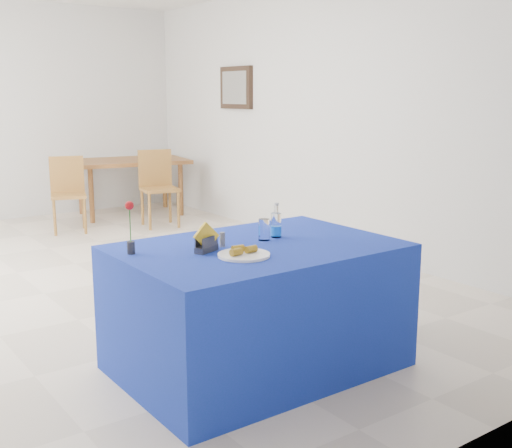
{
  "coord_description": "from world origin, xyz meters",
  "views": [
    {
      "loc": [
        -2.11,
        -5.16,
        1.63
      ],
      "look_at": [
        -0.07,
        -2.34,
        0.92
      ],
      "focal_mm": 45.0,
      "sensor_mm": 36.0,
      "label": 1
    }
  ],
  "objects_px": {
    "water_bottle": "(276,226)",
    "chair_bg_left": "(68,188)",
    "plate": "(244,255)",
    "chair_bg_right": "(158,182)",
    "oak_table": "(129,165)",
    "blue_table": "(257,307)"
  },
  "relations": [
    {
      "from": "blue_table",
      "to": "chair_bg_left",
      "type": "xyz_separation_m",
      "value": [
        0.47,
        4.52,
        0.14
      ]
    },
    {
      "from": "water_bottle",
      "to": "plate",
      "type": "bearing_deg",
      "value": -147.61
    },
    {
      "from": "chair_bg_right",
      "to": "chair_bg_left",
      "type": "bearing_deg",
      "value": 174.18
    },
    {
      "from": "water_bottle",
      "to": "chair_bg_right",
      "type": "distance_m",
      "value": 4.29
    },
    {
      "from": "chair_bg_right",
      "to": "water_bottle",
      "type": "bearing_deg",
      "value": -95.61
    },
    {
      "from": "blue_table",
      "to": "water_bottle",
      "type": "relative_size",
      "value": 7.44
    },
    {
      "from": "plate",
      "to": "chair_bg_left",
      "type": "relative_size",
      "value": 0.32
    },
    {
      "from": "plate",
      "to": "chair_bg_right",
      "type": "relative_size",
      "value": 0.31
    },
    {
      "from": "plate",
      "to": "chair_bg_left",
      "type": "distance_m",
      "value": 4.75
    },
    {
      "from": "water_bottle",
      "to": "chair_bg_left",
      "type": "distance_m",
      "value": 4.43
    },
    {
      "from": "plate",
      "to": "chair_bg_left",
      "type": "xyz_separation_m",
      "value": [
        0.69,
        4.69,
        -0.25
      ]
    },
    {
      "from": "plate",
      "to": "blue_table",
      "type": "xyz_separation_m",
      "value": [
        0.22,
        0.17,
        -0.39
      ]
    },
    {
      "from": "water_bottle",
      "to": "oak_table",
      "type": "height_order",
      "value": "water_bottle"
    },
    {
      "from": "oak_table",
      "to": "water_bottle",
      "type": "bearing_deg",
      "value": -104.83
    },
    {
      "from": "oak_table",
      "to": "blue_table",
      "type": "bearing_deg",
      "value": -106.82
    },
    {
      "from": "water_bottle",
      "to": "oak_table",
      "type": "distance_m",
      "value": 5.12
    },
    {
      "from": "oak_table",
      "to": "chair_bg_left",
      "type": "xyz_separation_m",
      "value": [
        -1.05,
        -0.54,
        -0.16
      ]
    },
    {
      "from": "chair_bg_left",
      "to": "chair_bg_right",
      "type": "distance_m",
      "value": 1.08
    },
    {
      "from": "plate",
      "to": "water_bottle",
      "type": "distance_m",
      "value": 0.52
    },
    {
      "from": "blue_table",
      "to": "water_bottle",
      "type": "height_order",
      "value": "water_bottle"
    },
    {
      "from": "water_bottle",
      "to": "chair_bg_right",
      "type": "relative_size",
      "value": 0.23
    },
    {
      "from": "blue_table",
      "to": "oak_table",
      "type": "bearing_deg",
      "value": 73.18
    }
  ]
}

